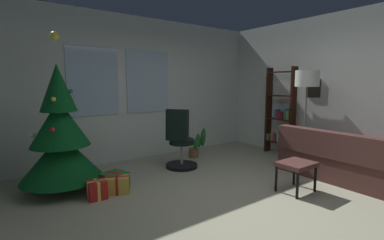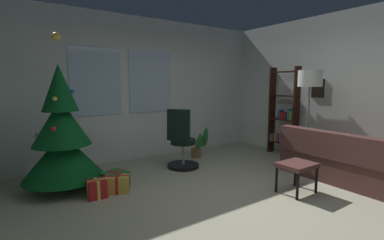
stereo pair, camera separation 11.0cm
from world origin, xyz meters
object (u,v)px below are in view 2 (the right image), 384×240
(footstool, at_px, (297,167))
(bookshelf, at_px, (284,117))
(office_chair, at_px, (182,145))
(gift_box_red, at_px, (97,189))
(holiday_tree, at_px, (62,138))
(floor_lamp, at_px, (310,84))
(gift_box_gold, at_px, (117,184))
(couch, at_px, (352,162))
(potted_plant, at_px, (199,145))
(gift_box_green, at_px, (115,180))

(footstool, bearing_deg, bookshelf, 42.27)
(footstool, xyz_separation_m, office_chair, (-0.69, 1.83, 0.06))
(bookshelf, bearing_deg, office_chair, 170.29)
(gift_box_red, bearing_deg, holiday_tree, 115.41)
(footstool, bearing_deg, floor_lamp, 27.85)
(holiday_tree, distance_m, gift_box_gold, 1.01)
(footstool, bearing_deg, office_chair, 110.57)
(footstool, height_order, office_chair, office_chair)
(couch, xyz_separation_m, gift_box_red, (-3.47, 1.53, -0.16))
(footstool, height_order, potted_plant, potted_plant)
(gift_box_red, xyz_separation_m, floor_lamp, (3.44, -0.77, 1.36))
(gift_box_gold, bearing_deg, couch, -26.19)
(gift_box_red, bearing_deg, gift_box_green, 35.06)
(holiday_tree, bearing_deg, footstool, -37.33)
(holiday_tree, xyz_separation_m, gift_box_gold, (0.57, -0.55, -0.62))
(gift_box_red, relative_size, gift_box_gold, 0.65)
(floor_lamp, bearing_deg, bookshelf, 62.41)
(holiday_tree, distance_m, potted_plant, 2.65)
(potted_plant, bearing_deg, office_chair, -148.58)
(office_chair, bearing_deg, gift_box_gold, -162.49)
(footstool, height_order, gift_box_red, footstool)
(floor_lamp, bearing_deg, potted_plant, 124.65)
(holiday_tree, height_order, bookshelf, holiday_tree)
(floor_lamp, bearing_deg, holiday_tree, 159.97)
(holiday_tree, distance_m, bookshelf, 4.19)
(gift_box_green, xyz_separation_m, gift_box_gold, (-0.03, -0.18, -0.00))
(gift_box_red, relative_size, gift_box_green, 0.62)
(footstool, xyz_separation_m, bookshelf, (1.58, 1.44, 0.45))
(floor_lamp, height_order, potted_plant, floor_lamp)
(couch, xyz_separation_m, office_chair, (-1.87, 1.98, 0.14))
(gift_box_green, bearing_deg, footstool, -38.91)
(couch, distance_m, floor_lamp, 1.42)
(bookshelf, relative_size, floor_lamp, 1.07)
(couch, height_order, bookshelf, bookshelf)
(gift_box_green, height_order, office_chair, office_chair)
(holiday_tree, xyz_separation_m, gift_box_green, (0.60, -0.37, -0.62))
(gift_box_gold, height_order, floor_lamp, floor_lamp)
(gift_box_red, xyz_separation_m, gift_box_gold, (0.29, 0.04, -0.01))
(holiday_tree, bearing_deg, floor_lamp, -20.03)
(floor_lamp, bearing_deg, footstool, -152.15)
(footstool, relative_size, potted_plant, 0.77)
(office_chair, height_order, floor_lamp, floor_lamp)
(floor_lamp, relative_size, potted_plant, 2.75)
(floor_lamp, bearing_deg, gift_box_green, 162.45)
(bookshelf, bearing_deg, holiday_tree, 172.81)
(holiday_tree, relative_size, office_chair, 2.05)
(footstool, distance_m, office_chair, 1.95)
(bookshelf, distance_m, floor_lamp, 1.15)
(potted_plant, bearing_deg, holiday_tree, -173.61)
(potted_plant, bearing_deg, floor_lamp, -55.35)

